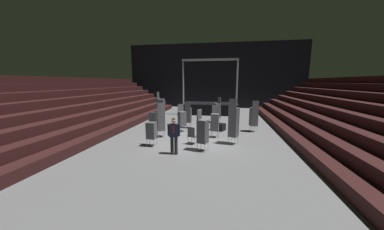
# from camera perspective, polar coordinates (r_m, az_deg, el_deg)

# --- Properties ---
(ground_plane) EXTENTS (22.00, 30.00, 0.10)m
(ground_plane) POSITION_cam_1_polar(r_m,az_deg,el_deg) (10.81, 0.90, -8.07)
(ground_plane) COLOR slate
(arena_end_wall) EXTENTS (22.00, 0.30, 8.00)m
(arena_end_wall) POSITION_cam_1_polar(r_m,az_deg,el_deg) (25.23, 6.42, 11.32)
(arena_end_wall) COLOR black
(arena_end_wall) RESTS_ON ground_plane
(bleacher_bank_left) EXTENTS (6.00, 24.00, 3.60)m
(bleacher_bank_left) POSITION_cam_1_polar(r_m,az_deg,el_deg) (14.81, -30.64, 2.73)
(bleacher_bank_left) COLOR black
(bleacher_bank_left) RESTS_ON ground_plane
(bleacher_bank_right) EXTENTS (6.00, 24.00, 3.60)m
(bleacher_bank_right) POSITION_cam_1_polar(r_m,az_deg,el_deg) (12.94, 39.44, 1.06)
(bleacher_bank_right) COLOR black
(bleacher_bank_right) RESTS_ON ground_plane
(stage_riser) EXTENTS (5.63, 3.10, 5.39)m
(stage_riser) POSITION_cam_1_polar(r_m,az_deg,el_deg) (20.34, 5.33, 2.21)
(stage_riser) COLOR black
(stage_riser) RESTS_ON ground_plane
(man_with_tie) EXTENTS (0.57, 0.27, 1.68)m
(man_with_tie) POSITION_cam_1_polar(r_m,az_deg,el_deg) (8.76, -5.34, -5.56)
(man_with_tie) COLOR black
(man_with_tie) RESTS_ON ground_plane
(chair_stack_front_left) EXTENTS (0.45, 0.45, 1.71)m
(chair_stack_front_left) POSITION_cam_1_polar(r_m,az_deg,el_deg) (10.09, -11.77, -4.20)
(chair_stack_front_left) COLOR #B2B5BA
(chair_stack_front_left) RESTS_ON ground_plane
(chair_stack_front_right) EXTENTS (0.56, 0.56, 1.96)m
(chair_stack_front_right) POSITION_cam_1_polar(r_m,az_deg,el_deg) (9.17, 3.13, -4.59)
(chair_stack_front_right) COLOR #B2B5BA
(chair_stack_front_right) RESTS_ON ground_plane
(chair_stack_mid_left) EXTENTS (0.47, 0.47, 1.88)m
(chair_stack_mid_left) POSITION_cam_1_polar(r_m,az_deg,el_deg) (11.50, 6.72, -1.94)
(chair_stack_mid_left) COLOR #B2B5BA
(chair_stack_mid_left) RESTS_ON ground_plane
(chair_stack_mid_right) EXTENTS (0.54, 0.54, 2.05)m
(chair_stack_mid_right) POSITION_cam_1_polar(r_m,az_deg,el_deg) (13.33, 17.61, -0.37)
(chair_stack_mid_right) COLOR #B2B5BA
(chair_stack_mid_right) RESTS_ON ground_plane
(chair_stack_mid_centre) EXTENTS (0.45, 0.45, 2.56)m
(chair_stack_mid_centre) POSITION_cam_1_polar(r_m,az_deg,el_deg) (13.49, -9.07, 1.17)
(chair_stack_mid_centre) COLOR #B2B5BA
(chair_stack_mid_centre) RESTS_ON ground_plane
(chair_stack_rear_left) EXTENTS (0.44, 0.44, 1.88)m
(chair_stack_rear_left) POSITION_cam_1_polar(r_m,az_deg,el_deg) (13.78, -1.15, 0.05)
(chair_stack_rear_left) COLOR #B2B5BA
(chair_stack_rear_left) RESTS_ON ground_plane
(chair_stack_rear_right) EXTENTS (0.62, 0.62, 1.79)m
(chair_stack_rear_right) POSITION_cam_1_polar(r_m,az_deg,el_deg) (12.80, -2.96, -0.89)
(chair_stack_rear_right) COLOR #B2B5BA
(chair_stack_rear_right) RESTS_ON ground_plane
(chair_stack_rear_centre) EXTENTS (0.60, 0.60, 2.05)m
(chair_stack_rear_centre) POSITION_cam_1_polar(r_m,az_deg,el_deg) (11.61, -9.14, -1.46)
(chair_stack_rear_centre) COLOR #B2B5BA
(chair_stack_rear_centre) RESTS_ON ground_plane
(chair_stack_aisle_left) EXTENTS (0.59, 0.59, 2.39)m
(chair_stack_aisle_left) POSITION_cam_1_polar(r_m,az_deg,el_deg) (10.35, 12.09, -1.96)
(chair_stack_aisle_left) COLOR #B2B5BA
(chair_stack_aisle_left) RESTS_ON ground_plane
(chair_stack_aisle_right) EXTENTS (0.61, 0.61, 2.05)m
(chair_stack_aisle_right) POSITION_cam_1_polar(r_m,az_deg,el_deg) (15.71, 7.36, 1.47)
(chair_stack_aisle_right) COLOR #B2B5BA
(chair_stack_aisle_right) RESTS_ON ground_plane
(equipment_road_case) EXTENTS (1.07, 0.92, 0.46)m
(equipment_road_case) POSITION_cam_1_polar(r_m,az_deg,el_deg) (13.39, 7.64, -3.42)
(equipment_road_case) COLOR black
(equipment_road_case) RESTS_ON ground_plane
(loose_chair_near_man) EXTENTS (0.57, 0.57, 0.95)m
(loose_chair_near_man) POSITION_cam_1_polar(r_m,az_deg,el_deg) (10.25, 0.11, -5.66)
(loose_chair_near_man) COLOR #B2B5BA
(loose_chair_near_man) RESTS_ON ground_plane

